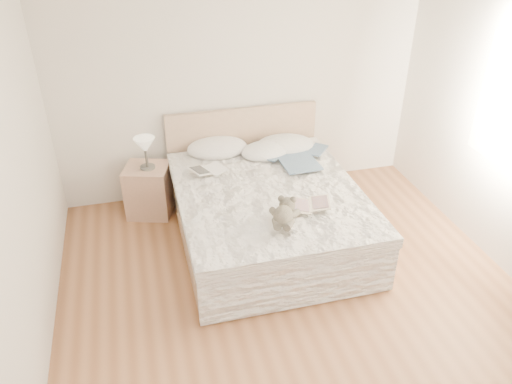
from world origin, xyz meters
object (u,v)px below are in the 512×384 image
at_px(table_lamp, 145,147).
at_px(teddy_bear, 283,222).
at_px(nightstand, 149,190).
at_px(childrens_book, 310,205).
at_px(bed, 266,210).
at_px(photo_book, 208,170).

height_order(table_lamp, teddy_bear, table_lamp).
xyz_separation_m(nightstand, teddy_bear, (1.05, -1.45, 0.37)).
bearing_deg(childrens_book, teddy_bear, -129.77).
height_order(bed, photo_book, bed).
relative_size(table_lamp, teddy_bear, 1.05).
bearing_deg(nightstand, photo_book, -31.01).
height_order(table_lamp, childrens_book, table_lamp).
xyz_separation_m(bed, photo_book, (-0.50, 0.37, 0.32)).
relative_size(nightstand, teddy_bear, 1.72).
height_order(nightstand, photo_book, photo_book).
distance_m(table_lamp, teddy_bear, 1.77).
bearing_deg(table_lamp, teddy_bear, -54.31).
relative_size(bed, teddy_bear, 6.60).
bearing_deg(photo_book, bed, -60.96).
distance_m(bed, table_lamp, 1.39).
bearing_deg(table_lamp, bed, -33.36).
relative_size(bed, table_lamp, 6.30).
distance_m(bed, childrens_book, 0.65).
bearing_deg(childrens_book, bed, 134.30).
distance_m(bed, teddy_bear, 0.80).
bearing_deg(nightstand, table_lamp, -46.92).
xyz_separation_m(bed, table_lamp, (-1.08, 0.71, 0.50)).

